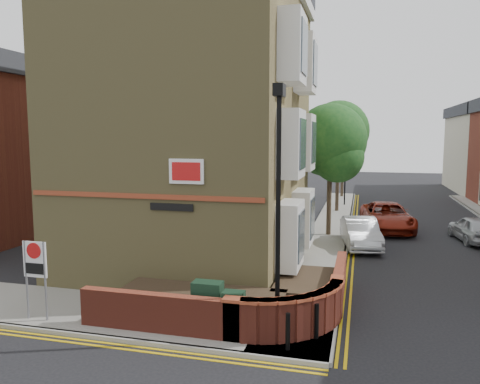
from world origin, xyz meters
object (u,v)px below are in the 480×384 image
zone_sign (35,266)px  silver_car_near (360,233)px  lamppost (278,210)px  utility_cabinet_large (208,304)px

zone_sign → silver_car_near: (8.61, 11.50, -0.96)m
lamppost → utility_cabinet_large: size_ratio=5.25×
utility_cabinet_large → silver_car_near: bearing=69.9°
utility_cabinet_large → silver_car_near: (3.91, 10.70, -0.03)m
silver_car_near → lamppost: bearing=-109.8°
zone_sign → silver_car_near: bearing=53.2°
lamppost → silver_car_near: 11.30m
lamppost → silver_car_near: size_ratio=1.51×
lamppost → zone_sign: 6.85m
utility_cabinet_large → zone_sign: 4.86m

